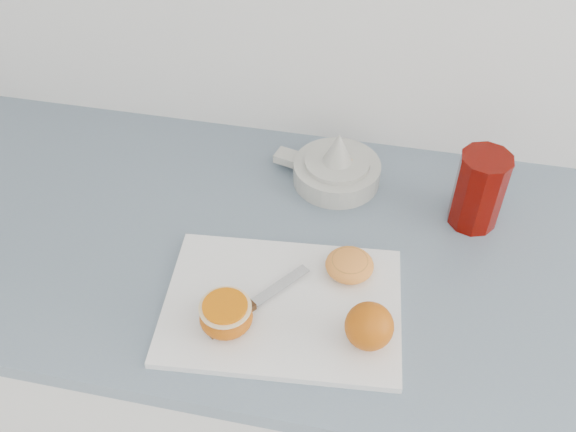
{
  "coord_description": "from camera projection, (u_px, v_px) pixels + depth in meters",
  "views": [
    {
      "loc": [
        -0.26,
        0.97,
        1.67
      ],
      "look_at": [
        -0.41,
        1.69,
        0.96
      ],
      "focal_mm": 40.0,
      "sensor_mm": 36.0,
      "label": 1
    }
  ],
  "objects": [
    {
      "name": "cutting_board",
      "position": [
        282.0,
        306.0,
        0.98
      ],
      "size": [
        0.38,
        0.29,
        0.01
      ],
      "primitive_type": "cube",
      "rotation": [
        0.0,
        0.0,
        0.09
      ],
      "color": "white",
      "rests_on": "counter"
    },
    {
      "name": "citrus_juicer",
      "position": [
        336.0,
        168.0,
        1.17
      ],
      "size": [
        0.2,
        0.16,
        0.11
      ],
      "color": "silver",
      "rests_on": "counter"
    },
    {
      "name": "half_orange",
      "position": [
        226.0,
        316.0,
        0.92
      ],
      "size": [
        0.08,
        0.08,
        0.05
      ],
      "color": "#C85B16",
      "rests_on": "cutting_board"
    },
    {
      "name": "counter",
      "position": [
        363.0,
        397.0,
        1.36
      ],
      "size": [
        2.43,
        0.64,
        0.89
      ],
      "color": "white",
      "rests_on": "ground"
    },
    {
      "name": "red_tumbler",
      "position": [
        478.0,
        193.0,
        1.07
      ],
      "size": [
        0.09,
        0.09,
        0.14
      ],
      "color": "#620500",
      "rests_on": "counter"
    },
    {
      "name": "paring_knife",
      "position": [
        241.0,
        312.0,
        0.95
      ],
      "size": [
        0.13,
        0.16,
        0.01
      ],
      "color": "#492D13",
      "rests_on": "cutting_board"
    },
    {
      "name": "squeezed_shell",
      "position": [
        350.0,
        265.0,
        1.0
      ],
      "size": [
        0.08,
        0.08,
        0.03
      ],
      "color": "orange",
      "rests_on": "cutting_board"
    },
    {
      "name": "whole_orange",
      "position": [
        369.0,
        326.0,
        0.9
      ],
      "size": [
        0.07,
        0.07,
        0.07
      ],
      "color": "#C85B16",
      "rests_on": "cutting_board"
    }
  ]
}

